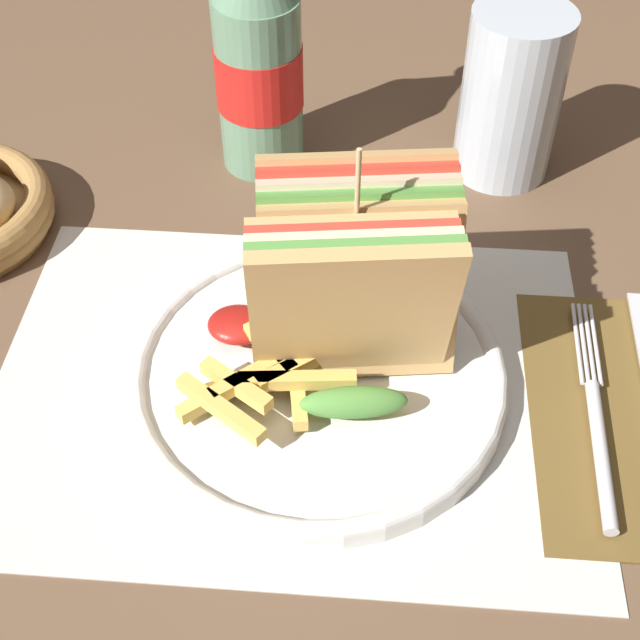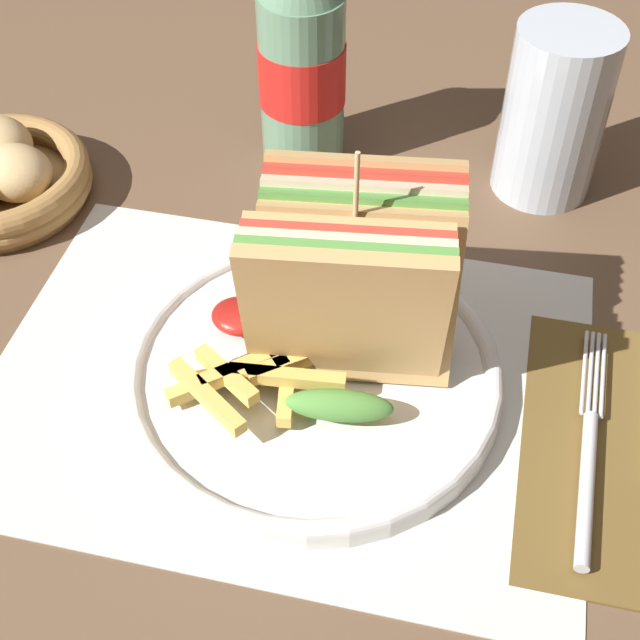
{
  "view_description": "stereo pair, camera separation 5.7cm",
  "coord_description": "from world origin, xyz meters",
  "px_view_note": "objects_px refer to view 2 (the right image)",
  "views": [
    {
      "loc": [
        0.04,
        -0.34,
        0.45
      ],
      "look_at": [
        0.01,
        0.05,
        0.04
      ],
      "focal_mm": 50.0,
      "sensor_mm": 36.0,
      "label": 1
    },
    {
      "loc": [
        0.1,
        -0.33,
        0.45
      ],
      "look_at": [
        0.01,
        0.05,
        0.04
      ],
      "focal_mm": 50.0,
      "sensor_mm": 36.0,
      "label": 2
    }
  ],
  "objects_px": {
    "coke_bottle_near": "(302,49)",
    "plate_main": "(313,374)",
    "club_sandwich": "(353,289)",
    "fork": "(588,462)",
    "glass_near": "(554,113)"
  },
  "relations": [
    {
      "from": "coke_bottle_near",
      "to": "plate_main",
      "type": "bearing_deg",
      "value": -75.04
    },
    {
      "from": "club_sandwich",
      "to": "coke_bottle_near",
      "type": "relative_size",
      "value": 0.7
    },
    {
      "from": "fork",
      "to": "coke_bottle_near",
      "type": "bearing_deg",
      "value": 133.31
    },
    {
      "from": "plate_main",
      "to": "club_sandwich",
      "type": "distance_m",
      "value": 0.07
    },
    {
      "from": "plate_main",
      "to": "glass_near",
      "type": "relative_size",
      "value": 1.78
    },
    {
      "from": "club_sandwich",
      "to": "glass_near",
      "type": "xyz_separation_m",
      "value": [
        0.11,
        0.23,
        -0.01
      ]
    },
    {
      "from": "plate_main",
      "to": "glass_near",
      "type": "distance_m",
      "value": 0.28
    },
    {
      "from": "club_sandwich",
      "to": "plate_main",
      "type": "bearing_deg",
      "value": -142.48
    },
    {
      "from": "plate_main",
      "to": "club_sandwich",
      "type": "xyz_separation_m",
      "value": [
        0.02,
        0.02,
        0.07
      ]
    },
    {
      "from": "club_sandwich",
      "to": "fork",
      "type": "xyz_separation_m",
      "value": [
        0.15,
        -0.05,
        -0.07
      ]
    },
    {
      "from": "plate_main",
      "to": "coke_bottle_near",
      "type": "xyz_separation_m",
      "value": [
        -0.06,
        0.24,
        0.09
      ]
    },
    {
      "from": "fork",
      "to": "plate_main",
      "type": "bearing_deg",
      "value": 172.37
    },
    {
      "from": "club_sandwich",
      "to": "coke_bottle_near",
      "type": "bearing_deg",
      "value": 110.77
    },
    {
      "from": "glass_near",
      "to": "plate_main",
      "type": "bearing_deg",
      "value": -118.35
    },
    {
      "from": "plate_main",
      "to": "club_sandwich",
      "type": "relative_size",
      "value": 1.52
    }
  ]
}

